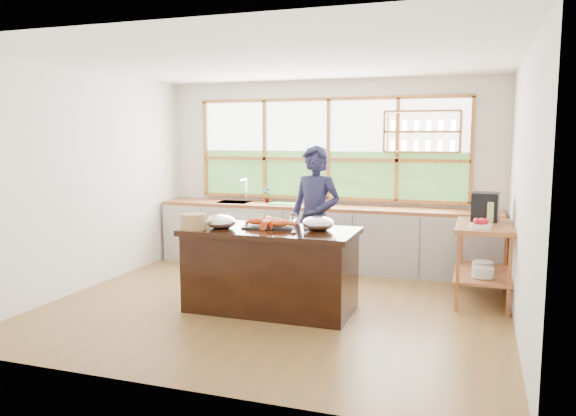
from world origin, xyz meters
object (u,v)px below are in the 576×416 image
at_px(wicker_basket, 194,222).
at_px(cook, 315,221).
at_px(espresso_machine, 485,207).
at_px(island, 271,269).

bearing_deg(wicker_basket, cook, 45.89).
bearing_deg(cook, espresso_machine, 29.41).
height_order(island, espresso_machine, espresso_machine).
bearing_deg(cook, wicker_basket, -121.36).
distance_m(island, wicker_basket, 0.98).
distance_m(island, cook, 0.93).
relative_size(island, cook, 1.04).
relative_size(island, espresso_machine, 5.50).
distance_m(cook, espresso_machine, 2.01).
xyz_separation_m(island, cook, (0.28, 0.77, 0.44)).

